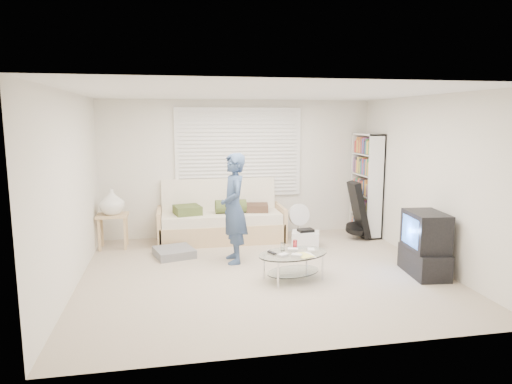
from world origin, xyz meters
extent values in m
plane|color=tan|center=(0.00, 0.00, 0.00)|extent=(5.00, 5.00, 0.00)
cube|color=silver|center=(0.00, 2.25, 1.25)|extent=(5.00, 0.02, 2.50)
cube|color=silver|center=(0.00, -2.25, 1.25)|extent=(5.00, 0.02, 2.50)
cube|color=silver|center=(-2.50, 0.00, 1.25)|extent=(0.02, 4.50, 2.50)
cube|color=silver|center=(2.50, 0.00, 1.25)|extent=(0.02, 4.50, 2.50)
cube|color=white|center=(0.00, 0.00, 2.50)|extent=(5.00, 4.50, 0.02)
cube|color=white|center=(0.00, 2.22, 1.55)|extent=(2.32, 0.06, 1.62)
cube|color=black|center=(0.00, 2.21, 1.55)|extent=(2.20, 0.01, 1.50)
cube|color=silver|center=(0.00, 2.18, 1.55)|extent=(2.16, 0.04, 1.50)
cube|color=silver|center=(0.00, 2.20, 1.55)|extent=(2.32, 0.08, 1.62)
cube|color=tan|center=(-0.38, 1.83, 0.17)|extent=(2.15, 0.86, 0.34)
cube|color=beige|center=(-0.38, 1.81, 0.43)|extent=(2.07, 0.80, 0.17)
cube|color=beige|center=(-0.38, 2.17, 0.75)|extent=(2.07, 0.24, 0.66)
cube|color=tan|center=(-1.46, 1.83, 0.30)|extent=(0.06, 0.86, 0.60)
cube|color=tan|center=(0.69, 1.83, 0.30)|extent=(0.06, 0.86, 0.60)
cube|color=#3D4C25|center=(-0.98, 1.78, 0.59)|extent=(0.51, 0.51, 0.15)
cylinder|color=#3D4C25|center=(-0.22, 1.75, 0.64)|extent=(0.54, 0.24, 0.24)
cube|color=#4A3325|center=(0.26, 1.81, 0.58)|extent=(0.45, 0.45, 0.13)
cube|color=slate|center=(-1.23, 1.04, 0.06)|extent=(0.70, 0.70, 0.13)
cube|color=tan|center=(-2.22, 1.71, 0.56)|extent=(0.51, 0.41, 0.04)
cube|color=tan|center=(-2.42, 1.56, 0.28)|extent=(0.04, 0.04, 0.55)
cube|color=tan|center=(-2.02, 1.56, 0.28)|extent=(0.04, 0.04, 0.55)
cube|color=tan|center=(-2.42, 1.86, 0.28)|extent=(0.04, 0.04, 0.55)
cube|color=tan|center=(-2.02, 1.86, 0.28)|extent=(0.04, 0.04, 0.55)
imported|color=white|center=(-2.22, 1.71, 0.80)|extent=(0.41, 0.41, 0.43)
cube|color=white|center=(2.33, 1.77, 0.95)|extent=(0.30, 0.80, 1.89)
cube|color=black|center=(2.06, 1.47, 0.54)|extent=(0.36, 0.37, 1.03)
cylinder|color=black|center=(2.02, 1.47, 0.20)|extent=(0.37, 0.39, 0.18)
cylinder|color=white|center=(1.00, 1.66, 0.02)|extent=(0.27, 0.27, 0.03)
cylinder|color=white|center=(1.00, 1.66, 0.18)|extent=(0.04, 0.04, 0.34)
cylinder|color=white|center=(1.00, 1.66, 0.46)|extent=(0.40, 0.19, 0.40)
cylinder|color=white|center=(1.00, 1.66, 0.46)|extent=(0.11, 0.08, 0.10)
cube|color=white|center=(0.97, 1.14, 0.14)|extent=(0.53, 0.44, 0.27)
cube|color=black|center=(0.97, 1.14, 0.29)|extent=(0.27, 0.21, 0.05)
cube|color=black|center=(2.20, -0.48, 0.18)|extent=(0.52, 0.86, 0.36)
cube|color=black|center=(2.20, -0.48, 0.63)|extent=(0.52, 0.72, 0.53)
cube|color=#5092F5|center=(1.98, -0.46, 0.63)|extent=(0.07, 0.52, 0.40)
ellipsoid|color=silver|center=(0.34, -0.34, 0.36)|extent=(1.13, 0.88, 0.02)
ellipsoid|color=silver|center=(0.34, -0.34, 0.11)|extent=(0.86, 0.67, 0.01)
cylinder|color=silver|center=(0.07, -0.62, 0.17)|extent=(0.03, 0.03, 0.34)
cylinder|color=silver|center=(0.73, -0.44, 0.17)|extent=(0.03, 0.03, 0.34)
cylinder|color=silver|center=(-0.04, -0.24, 0.17)|extent=(0.03, 0.03, 0.34)
cylinder|color=silver|center=(0.62, -0.05, 0.17)|extent=(0.03, 0.03, 0.34)
cube|color=white|center=(0.17, -0.46, 0.39)|extent=(0.16, 0.15, 0.04)
cube|color=white|center=(0.36, -0.24, 0.39)|extent=(0.15, 0.12, 0.04)
cube|color=white|center=(0.60, -0.31, 0.39)|extent=(0.12, 0.15, 0.04)
cube|color=white|center=(0.34, -0.51, 0.39)|extent=(0.16, 0.15, 0.04)
cylinder|color=silver|center=(0.23, -0.20, 0.43)|extent=(0.06, 0.06, 0.11)
cylinder|color=#D2343F|center=(0.43, -0.13, 0.43)|extent=(0.06, 0.06, 0.12)
cube|color=black|center=(0.05, -0.31, 0.38)|extent=(0.10, 0.16, 0.02)
cube|color=white|center=(0.47, -0.47, 0.38)|extent=(0.22, 0.28, 0.01)
cube|color=#E7E363|center=(0.44, -0.50, 0.38)|extent=(0.26, 0.29, 0.01)
imported|color=#314E6C|center=(-0.33, 0.59, 0.83)|extent=(0.43, 0.62, 1.66)
camera|label=1|loc=(-1.27, -6.06, 2.16)|focal=32.00mm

